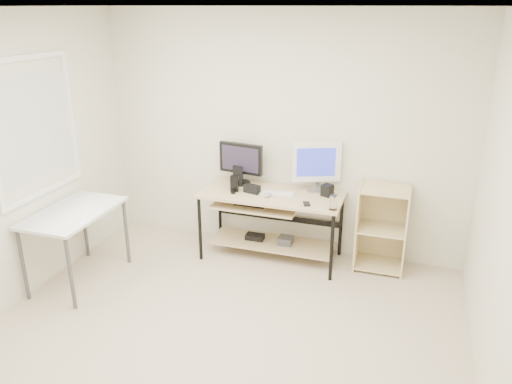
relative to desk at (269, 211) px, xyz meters
The scene contains 16 objects.
room 1.80m from the desk, 93.95° to the right, with size 4.01×4.01×2.62m.
desk is the anchor object (origin of this frame).
side_table 1.97m from the desk, 147.35° to the right, with size 0.60×1.00×0.75m.
shelf_unit 1.19m from the desk, ahead, with size 0.50×0.40×0.90m.
black_monitor 0.63m from the desk, 154.57° to the left, with size 0.50×0.21×0.46m.
white_imac 0.72m from the desk, 23.44° to the left, with size 0.49×0.24×0.54m.
keyboard 0.23m from the desk, ahead, with size 0.40×0.11×0.01m, color silver.
mouse 0.25m from the desk, 82.53° to the right, with size 0.06×0.10×0.04m, color #AFAFB4.
center_speaker 0.31m from the desk, 163.54° to the right, with size 0.17×0.08×0.09m, color black.
speaker_left 0.52m from the desk, 163.33° to the left, with size 0.14×0.14×0.21m.
speaker_right 0.66m from the desk, 10.03° to the left, with size 0.10×0.10×0.12m, color black.
audio_controller 0.47m from the desk, behind, with size 0.09×0.05×0.17m, color black.
volume_puck 0.44m from the desk, 159.76° to the right, with size 0.05×0.05×0.02m, color black.
smartphone 0.53m from the desk, 23.11° to the right, with size 0.07×0.12×0.01m, color black.
coaster 0.79m from the desk, 19.53° to the right, with size 0.09×0.09×0.01m, color #A7704B.
drinking_glass 0.82m from the desk, 19.53° to the right, with size 0.07×0.07×0.15m, color white.
Camera 1 is at (1.37, -3.06, 2.61)m, focal length 35.00 mm.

